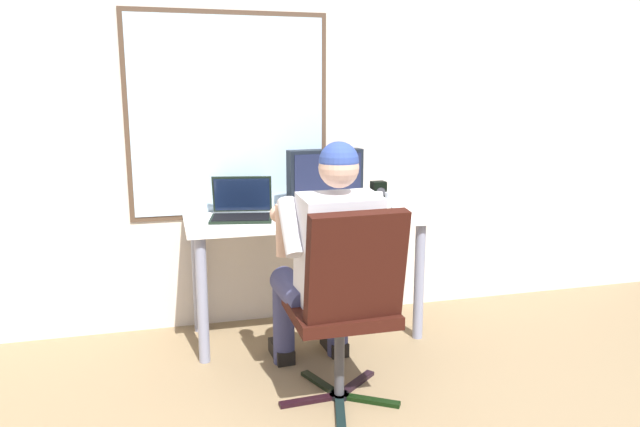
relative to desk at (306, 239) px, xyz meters
The scene contains 8 objects.
wall_rear 0.85m from the desk, 83.51° to the left, with size 5.54×0.08×2.77m.
desk is the anchor object (origin of this frame).
office_chair 0.91m from the desk, 91.61° to the right, with size 0.58×0.59×0.99m.
person_seated 0.66m from the desk, 93.45° to the right, with size 0.55×0.77×1.27m.
crt_monitor 0.39m from the desk, 22.86° to the left, with size 0.47×0.25×0.40m.
laptop 0.44m from the desk, 166.73° to the left, with size 0.41×0.38×0.24m.
wine_glass 0.57m from the desk, 14.70° to the right, with size 0.08×0.08×0.15m.
desk_speaker 0.55m from the desk, 10.31° to the left, with size 0.09×0.09×0.18m.
Camera 1 is at (-0.88, -1.19, 1.49)m, focal length 33.31 mm.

